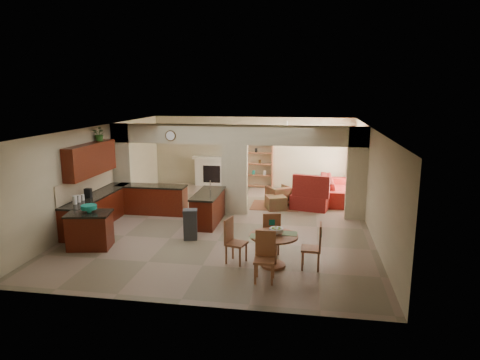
% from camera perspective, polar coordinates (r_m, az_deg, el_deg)
% --- Properties ---
extents(floor, '(10.00, 10.00, 0.00)m').
position_cam_1_polar(floor, '(12.71, -1.48, -5.69)').
color(floor, '#89725F').
rests_on(floor, ground).
extents(ceiling, '(10.00, 10.00, 0.00)m').
position_cam_1_polar(ceiling, '(12.16, -1.55, 6.99)').
color(ceiling, white).
rests_on(ceiling, wall_back).
extents(wall_back, '(8.00, 0.00, 8.00)m').
position_cam_1_polar(wall_back, '(17.23, 1.59, 3.76)').
color(wall_back, '#C1B38D').
rests_on(wall_back, floor).
extents(wall_front, '(8.00, 0.00, 8.00)m').
position_cam_1_polar(wall_front, '(7.66, -8.53, -6.81)').
color(wall_front, '#C1B38D').
rests_on(wall_front, floor).
extents(wall_left, '(0.00, 10.00, 10.00)m').
position_cam_1_polar(wall_left, '(13.67, -18.22, 1.02)').
color(wall_left, '#C1B38D').
rests_on(wall_left, floor).
extents(wall_right, '(0.00, 10.00, 10.00)m').
position_cam_1_polar(wall_right, '(12.27, 17.16, -0.11)').
color(wall_right, '#C1B38D').
rests_on(wall_right, floor).
extents(partition_left_pier, '(0.60, 0.25, 2.80)m').
position_cam_1_polar(partition_left_pier, '(14.42, -15.36, 1.73)').
color(partition_left_pier, '#C1B38D').
rests_on(partition_left_pier, floor).
extents(partition_center_pier, '(0.80, 0.25, 2.20)m').
position_cam_1_polar(partition_center_pier, '(13.38, -0.71, 0.08)').
color(partition_center_pier, '#C1B38D').
rests_on(partition_center_pier, floor).
extents(partition_right_pier, '(0.60, 0.25, 2.80)m').
position_cam_1_polar(partition_right_pier, '(13.21, 15.30, 0.83)').
color(partition_right_pier, '#C1B38D').
rests_on(partition_right_pier, floor).
extents(partition_header, '(8.00, 0.25, 0.60)m').
position_cam_1_polar(partition_header, '(13.17, -0.73, 6.06)').
color(partition_header, '#C1B38D').
rests_on(partition_header, partition_center_pier).
extents(kitchen_counter, '(2.52, 3.29, 1.48)m').
position_cam_1_polar(kitchen_counter, '(13.33, -15.62, -3.22)').
color(kitchen_counter, '#400B07').
rests_on(kitchen_counter, floor).
extents(upper_cabinets, '(0.35, 2.40, 0.90)m').
position_cam_1_polar(upper_cabinets, '(12.81, -19.28, 2.60)').
color(upper_cabinets, '#400B07').
rests_on(upper_cabinets, wall_left).
extents(peninsula, '(0.70, 1.85, 0.91)m').
position_cam_1_polar(peninsula, '(12.60, -4.27, -3.72)').
color(peninsula, '#400B07').
rests_on(peninsula, floor).
extents(wall_clock, '(0.34, 0.03, 0.34)m').
position_cam_1_polar(wall_clock, '(13.52, -9.26, 5.84)').
color(wall_clock, '#523A1B').
rests_on(wall_clock, partition_header).
extents(rug, '(1.60, 1.30, 0.01)m').
position_cam_1_polar(rug, '(14.56, 4.72, -3.42)').
color(rug, brown).
rests_on(rug, floor).
extents(fireplace, '(1.60, 0.35, 1.20)m').
position_cam_1_polar(fireplace, '(17.48, -3.71, 1.24)').
color(fireplace, silver).
rests_on(fireplace, floor).
extents(shelving_unit, '(1.00, 0.32, 1.80)m').
position_cam_1_polar(shelving_unit, '(17.09, 2.66, 1.98)').
color(shelving_unit, '#955333').
rests_on(shelving_unit, floor).
extents(window_a, '(0.02, 0.90, 1.90)m').
position_cam_1_polar(window_a, '(14.55, 15.81, 0.99)').
color(window_a, white).
rests_on(window_a, wall_right).
extents(window_b, '(0.02, 0.90, 1.90)m').
position_cam_1_polar(window_b, '(16.21, 15.15, 2.11)').
color(window_b, white).
rests_on(window_b, wall_right).
extents(glazed_door, '(0.02, 0.70, 2.10)m').
position_cam_1_polar(glazed_door, '(15.40, 15.43, 1.03)').
color(glazed_door, white).
rests_on(glazed_door, wall_right).
extents(drape_a_left, '(0.10, 0.28, 2.30)m').
position_cam_1_polar(drape_a_left, '(13.96, 15.91, 0.53)').
color(drape_a_left, '#411C1A').
rests_on(drape_a_left, wall_right).
extents(drape_a_right, '(0.10, 0.28, 2.30)m').
position_cam_1_polar(drape_a_right, '(15.13, 15.41, 1.42)').
color(drape_a_right, '#411C1A').
rests_on(drape_a_right, wall_right).
extents(drape_b_left, '(0.10, 0.28, 2.30)m').
position_cam_1_polar(drape_b_left, '(15.62, 15.22, 1.75)').
color(drape_b_left, '#411C1A').
rests_on(drape_b_left, wall_right).
extents(drape_b_right, '(0.10, 0.28, 2.30)m').
position_cam_1_polar(drape_b_right, '(16.80, 14.82, 2.46)').
color(drape_b_right, '#411C1A').
rests_on(drape_b_right, wall_right).
extents(ceiling_fan, '(1.00, 1.00, 0.10)m').
position_cam_1_polar(ceiling_fan, '(14.98, 6.32, 6.93)').
color(ceiling_fan, white).
rests_on(ceiling_fan, ceiling).
extents(kitchen_island, '(1.16, 0.92, 0.90)m').
position_cam_1_polar(kitchen_island, '(11.25, -19.38, -6.32)').
color(kitchen_island, '#400B07').
rests_on(kitchen_island, floor).
extents(teal_bowl, '(0.38, 0.38, 0.18)m').
position_cam_1_polar(teal_bowl, '(11.14, -19.49, -3.62)').
color(teal_bowl, '#127F6C').
rests_on(teal_bowl, kitchen_island).
extents(trash_can, '(0.40, 0.36, 0.74)m').
position_cam_1_polar(trash_can, '(11.31, -6.63, -6.06)').
color(trash_can, '#29292B').
rests_on(trash_can, floor).
extents(dining_table, '(1.07, 1.07, 0.73)m').
position_cam_1_polar(dining_table, '(9.55, 4.50, -8.68)').
color(dining_table, '#955333').
rests_on(dining_table, floor).
extents(fruit_bowl, '(0.31, 0.31, 0.17)m').
position_cam_1_polar(fruit_bowl, '(9.48, 4.87, -6.78)').
color(fruit_bowl, '#79AE25').
rests_on(fruit_bowl, dining_table).
extents(sofa, '(2.78, 1.14, 0.81)m').
position_cam_1_polar(sofa, '(15.60, 12.81, -1.13)').
color(sofa, maroon).
rests_on(sofa, floor).
extents(chaise, '(1.37, 1.21, 0.47)m').
position_cam_1_polar(chaise, '(14.35, 9.37, -2.80)').
color(chaise, maroon).
rests_on(chaise, floor).
extents(armchair, '(0.98, 0.99, 0.65)m').
position_cam_1_polar(armchair, '(14.65, 5.16, -2.03)').
color(armchair, maroon).
rests_on(armchair, floor).
extents(ottoman, '(0.78, 0.78, 0.44)m').
position_cam_1_polar(ottoman, '(14.09, 4.79, -3.02)').
color(ottoman, maroon).
rests_on(ottoman, floor).
extents(plant, '(0.45, 0.41, 0.43)m').
position_cam_1_polar(plant, '(13.27, -18.21, 5.87)').
color(plant, '#1E4813').
rests_on(plant, upper_cabinets).
extents(chair_north, '(0.50, 0.50, 1.02)m').
position_cam_1_polar(chair_north, '(10.24, 4.16, -6.86)').
color(chair_north, '#955333').
rests_on(chair_north, floor).
extents(chair_east, '(0.44, 0.43, 1.02)m').
position_cam_1_polar(chair_east, '(9.52, 9.97, -8.48)').
color(chair_east, '#955333').
rests_on(chair_east, floor).
extents(chair_south, '(0.43, 0.43, 1.02)m').
position_cam_1_polar(chair_south, '(8.89, 3.34, -9.83)').
color(chair_south, '#955333').
rests_on(chair_south, floor).
extents(chair_west, '(0.52, 0.52, 1.02)m').
position_cam_1_polar(chair_west, '(9.74, -0.95, -7.83)').
color(chair_west, '#955333').
rests_on(chair_west, floor).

